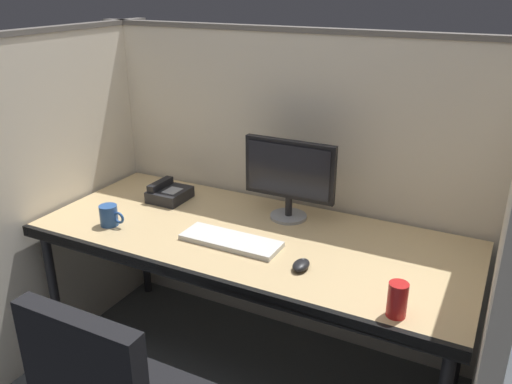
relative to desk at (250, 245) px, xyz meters
name	(u,v)px	position (x,y,z in m)	size (l,w,h in m)	color
cubicle_partition_rear	(292,190)	(0.00, 0.46, 0.10)	(2.21, 0.06, 1.57)	beige
cubicle_partition_left	(64,192)	(-0.99, -0.09, 0.10)	(0.06, 1.41, 1.57)	beige
cubicle_partition_right	(499,293)	(0.99, -0.09, 0.10)	(0.06, 1.41, 1.57)	beige
desk	(250,245)	(0.00, 0.00, 0.00)	(1.90, 0.80, 0.74)	tan
monitor_center	(289,174)	(0.08, 0.24, 0.27)	(0.43, 0.17, 0.37)	gray
keyboard_main	(231,241)	(-0.04, -0.10, 0.06)	(0.43, 0.15, 0.02)	silver
computer_mouse	(301,265)	(0.31, -0.16, 0.07)	(0.06, 0.10, 0.04)	black
coffee_mug	(109,216)	(-0.61, -0.20, 0.10)	(0.13, 0.08, 0.09)	#264C8C
desk_phone	(169,193)	(-0.55, 0.17, 0.08)	(0.17, 0.19, 0.09)	black
soda_can	(397,300)	(0.70, -0.30, 0.11)	(0.07, 0.07, 0.12)	red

